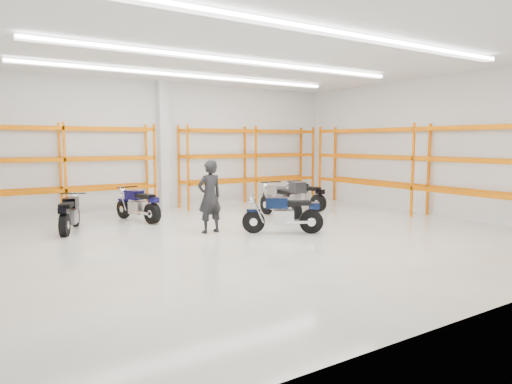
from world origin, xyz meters
TOP-DOWN VIEW (x-y plane):
  - ground at (0.00, 0.00)m, footprint 14.00×14.00m
  - room_shell at (0.00, 0.03)m, footprint 14.02×12.02m
  - motorcycle_main at (1.12, 0.05)m, footprint 1.86×1.31m
  - motorcycle_back_a at (-3.66, 3.30)m, footprint 0.97×1.93m
  - motorcycle_back_b at (-1.56, 3.90)m, footprint 0.87×2.05m
  - motorcycle_back_c at (2.39, 1.94)m, footprint 0.76×2.38m
  - motorcycle_back_d at (4.18, 3.09)m, footprint 0.68×2.05m
  - standing_man at (-0.53, 1.21)m, footprint 0.74×0.53m
  - structural_column at (0.00, 5.82)m, footprint 0.32×0.32m
  - pallet_racking_back_left at (-3.40, 5.48)m, footprint 5.67×0.87m
  - pallet_racking_back_right at (3.40, 5.48)m, footprint 5.67×0.87m
  - pallet_racking_side at (6.48, 0.00)m, footprint 0.87×9.07m

SIDE VIEW (x-z plane):
  - ground at x=0.00m, z-range 0.00..0.00m
  - motorcycle_back_a at x=-3.66m, z-range -0.03..0.96m
  - motorcycle_back_d at x=4.18m, z-range -0.03..0.98m
  - motorcycle_back_b at x=-1.56m, z-range -0.03..1.00m
  - motorcycle_main at x=1.12m, z-range -0.03..1.02m
  - motorcycle_back_c at x=2.39m, z-range -0.03..1.19m
  - standing_man at x=-0.53m, z-range 0.00..1.93m
  - pallet_racking_back_left at x=-3.40m, z-range 0.29..3.29m
  - pallet_racking_back_right at x=3.40m, z-range 0.29..3.29m
  - pallet_racking_side at x=6.48m, z-range 0.31..3.31m
  - structural_column at x=0.00m, z-range 0.00..4.50m
  - room_shell at x=0.00m, z-range 1.03..5.54m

